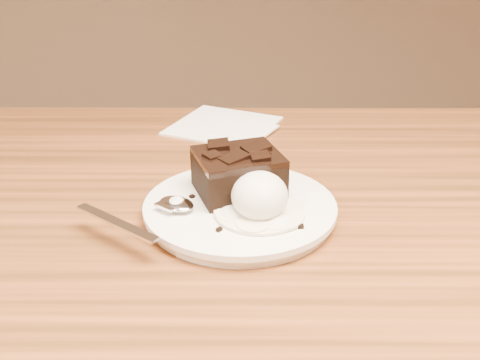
{
  "coord_description": "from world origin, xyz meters",
  "views": [
    {
      "loc": [
        -0.08,
        -0.51,
        1.06
      ],
      "look_at": [
        -0.09,
        0.04,
        0.79
      ],
      "focal_mm": 43.13,
      "sensor_mm": 36.0,
      "label": 1
    }
  ],
  "objects_px": {
    "brownie": "(238,176)",
    "ice_cream_scoop": "(260,196)",
    "spoon": "(177,205)",
    "napkin": "(223,125)",
    "plate": "(240,210)"
  },
  "relations": [
    {
      "from": "ice_cream_scoop",
      "to": "plate",
      "type": "bearing_deg",
      "value": 132.75
    },
    {
      "from": "spoon",
      "to": "ice_cream_scoop",
      "type": "bearing_deg",
      "value": -57.82
    },
    {
      "from": "brownie",
      "to": "napkin",
      "type": "relative_size",
      "value": 0.62
    },
    {
      "from": "brownie",
      "to": "ice_cream_scoop",
      "type": "xyz_separation_m",
      "value": [
        0.02,
        -0.05,
        -0.0
      ]
    },
    {
      "from": "napkin",
      "to": "plate",
      "type": "bearing_deg",
      "value": -84.6
    },
    {
      "from": "plate",
      "to": "spoon",
      "type": "distance_m",
      "value": 0.07
    },
    {
      "from": "brownie",
      "to": "plate",
      "type": "bearing_deg",
      "value": -85.76
    },
    {
      "from": "plate",
      "to": "spoon",
      "type": "height_order",
      "value": "spoon"
    },
    {
      "from": "napkin",
      "to": "brownie",
      "type": "bearing_deg",
      "value": -84.48
    },
    {
      "from": "plate",
      "to": "ice_cream_scoop",
      "type": "height_order",
      "value": "ice_cream_scoop"
    },
    {
      "from": "ice_cream_scoop",
      "to": "napkin",
      "type": "height_order",
      "value": "ice_cream_scoop"
    },
    {
      "from": "plate",
      "to": "spoon",
      "type": "relative_size",
      "value": 1.25
    },
    {
      "from": "spoon",
      "to": "napkin",
      "type": "xyz_separation_m",
      "value": [
        0.04,
        0.29,
        -0.02
      ]
    },
    {
      "from": "ice_cream_scoop",
      "to": "napkin",
      "type": "bearing_deg",
      "value": 98.79
    },
    {
      "from": "ice_cream_scoop",
      "to": "brownie",
      "type": "bearing_deg",
      "value": 114.8
    }
  ]
}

